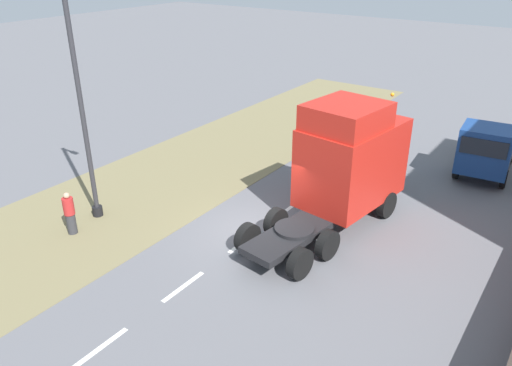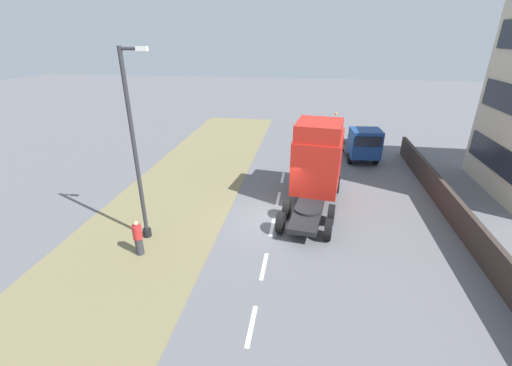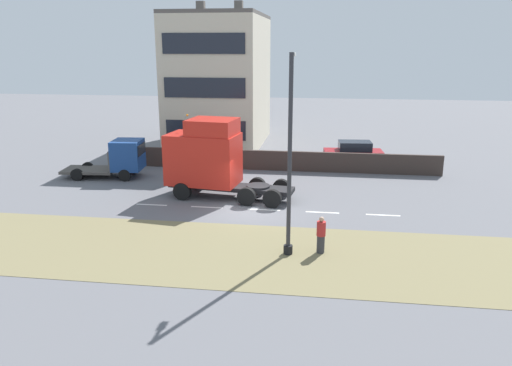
% 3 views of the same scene
% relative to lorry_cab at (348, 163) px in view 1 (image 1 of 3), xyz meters
% --- Properties ---
extents(ground_plane, '(120.00, 120.00, 0.00)m').
position_rel_lorry_cab_xyz_m(ground_plane, '(-2.11, -2.86, -2.33)').
color(ground_plane, slate).
rests_on(ground_plane, ground).
extents(grass_verge, '(7.00, 44.00, 0.01)m').
position_rel_lorry_cab_xyz_m(grass_verge, '(-8.11, -2.86, -2.33)').
color(grass_verge, olive).
rests_on(grass_verge, ground).
extents(lane_markings, '(0.16, 14.60, 0.00)m').
position_rel_lorry_cab_xyz_m(lane_markings, '(-2.11, -3.56, -2.33)').
color(lane_markings, white).
rests_on(lane_markings, ground).
extents(lorry_cab, '(3.43, 7.66, 4.78)m').
position_rel_lorry_cab_xyz_m(lorry_cab, '(0.00, 0.00, 0.00)').
color(lorry_cab, black).
rests_on(lorry_cab, ground).
extents(flatbed_truck, '(2.59, 5.58, 2.57)m').
position_rel_lorry_cab_xyz_m(flatbed_truck, '(3.45, 6.87, -0.98)').
color(flatbed_truck, navy).
rests_on(flatbed_truck, ground).
extents(lamp_post, '(1.32, 0.39, 8.46)m').
position_rel_lorry_cab_xyz_m(lamp_post, '(-7.85, -5.34, 1.53)').
color(lamp_post, black).
rests_on(lamp_post, ground).
extents(pedestrian, '(0.39, 0.39, 1.66)m').
position_rel_lorry_cab_xyz_m(pedestrian, '(-7.59, -6.73, -1.52)').
color(pedestrian, '#333338').
rests_on(pedestrian, ground).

